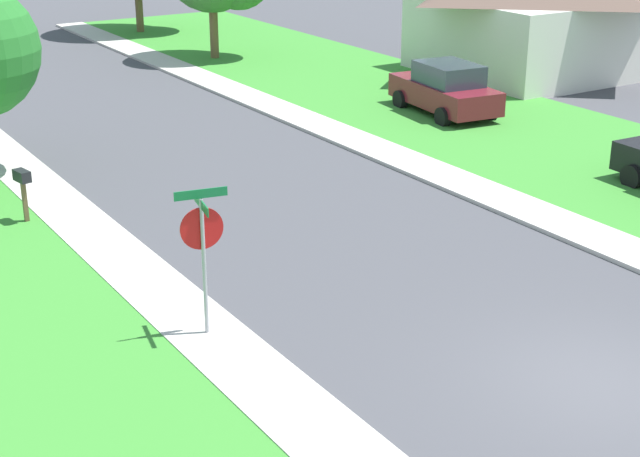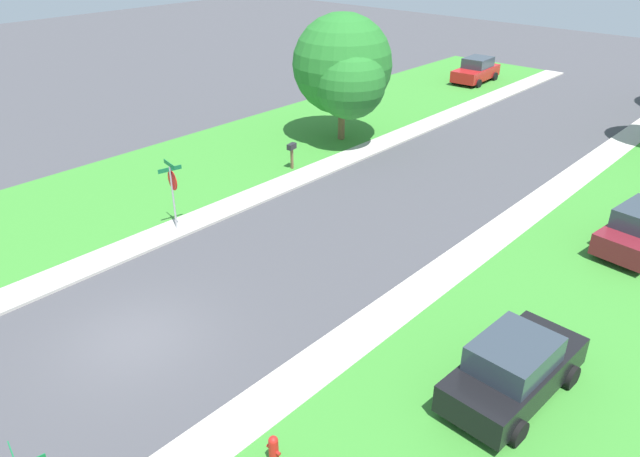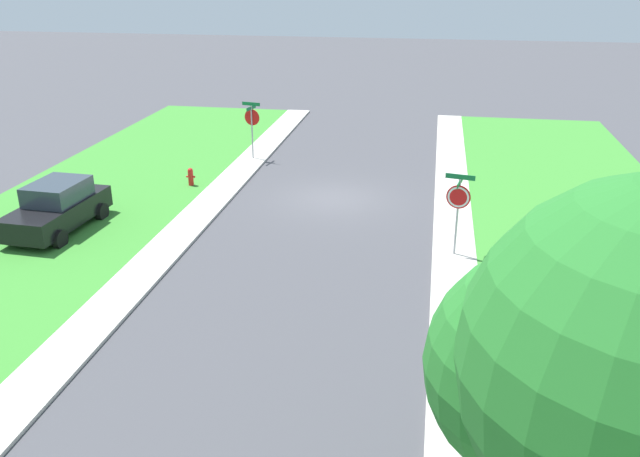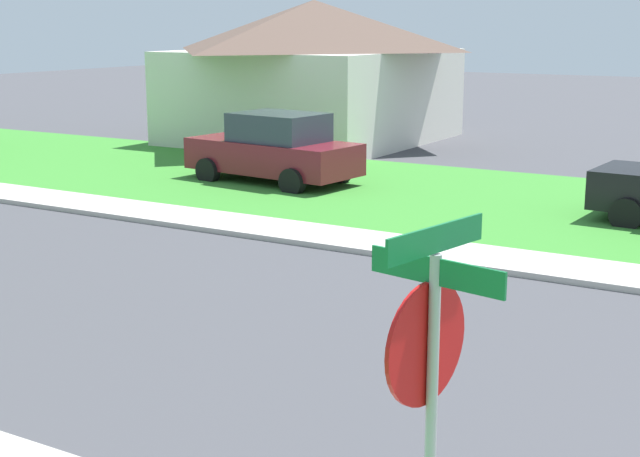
% 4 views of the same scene
% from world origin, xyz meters
% --- Properties ---
extents(sidewalk_east, '(1.40, 56.00, 0.10)m').
position_xyz_m(sidewalk_east, '(4.70, 12.00, 0.05)').
color(sidewalk_east, '#B7B2A8').
rests_on(sidewalk_east, ground).
extents(lawn_east, '(8.00, 56.00, 0.08)m').
position_xyz_m(lawn_east, '(9.40, 12.00, 0.04)').
color(lawn_east, '#38842D').
rests_on(lawn_east, ground).
extents(stop_sign_far_corner, '(0.91, 0.91, 2.77)m').
position_xyz_m(stop_sign_far_corner, '(-4.69, 4.90, 1.89)').
color(stop_sign_far_corner, '#9E9EA3').
rests_on(stop_sign_far_corner, ground).
extents(car_maroon_driveway_right, '(2.41, 4.48, 1.76)m').
position_xyz_m(car_maroon_driveway_right, '(9.04, 15.01, 0.87)').
color(car_maroon_driveway_right, maroon).
rests_on(car_maroon_driveway_right, ground).
extents(house_right_setback, '(9.03, 7.84, 4.60)m').
position_xyz_m(house_right_setback, '(16.74, 18.49, 2.38)').
color(house_right_setback, silver).
rests_on(house_right_setback, ground).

